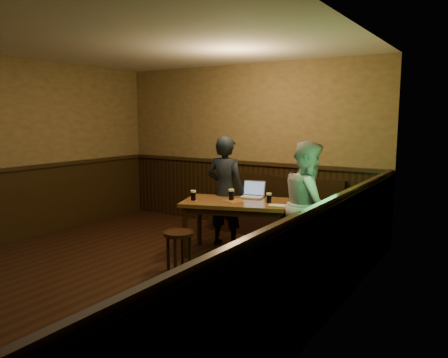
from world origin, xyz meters
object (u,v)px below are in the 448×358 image
pub_table (236,208)px  stool_right (267,248)px  bench (275,216)px  person_suit (225,191)px  pint_right (269,198)px  laptop (253,193)px  person_grey (309,205)px  stool_left (179,240)px  pint_left (193,196)px  pint_mid (231,195)px

pub_table → stool_right: bearing=-54.6°
bench → person_suit: person_suit is taller
bench → pint_right: size_ratio=15.29×
laptop → person_grey: size_ratio=0.23×
pint_right → laptop: 0.49m
stool_left → laptop: size_ratio=1.37×
bench → pub_table: 1.28m
laptop → person_suit: 0.43m
stool_right → pint_right: (-0.31, 0.64, 0.47)m
pint_left → laptop: 0.88m
pint_mid → pint_right: bearing=8.7°
pint_left → pint_mid: pint_mid is taller
stool_right → pint_mid: (-0.85, 0.56, 0.48)m
bench → stool_left: size_ratio=4.36×
stool_left → pint_right: pint_right is taller
pint_left → pint_right: pint_left is taller
pint_mid → person_suit: 0.41m
stool_right → laptop: size_ratio=1.24×
pub_table → stool_right: 1.00m
pub_table → stool_left: bearing=-123.3°
pint_right → person_suit: person_suit is taller
stool_right → pint_mid: size_ratio=2.89×
laptop → pint_mid: bearing=-121.5°
laptop → person_suit: bearing=178.3°
pint_right → person_suit: size_ratio=0.09×
stool_right → pint_left: 1.38m
pint_right → laptop: bearing=145.1°
stool_left → bench: bearing=83.6°
stool_right → pint_mid: pint_mid is taller
bench → laptop: size_ratio=5.97×
pint_right → stool_right: bearing=-64.3°
laptop → person_grey: (0.97, -0.30, -0.01)m
pint_mid → person_grey: person_grey is taller
pub_table → person_grey: (1.04, 0.06, 0.15)m
pint_right → pint_left: bearing=-157.3°
bench → stool_left: (-0.25, -2.20, 0.09)m
pint_left → person_grey: person_grey is taller
pint_left → stool_right: bearing=-10.8°
pub_table → person_grey: 1.05m
stool_left → person_suit: person_suit is taller
pint_mid → pint_right: 0.55m
stool_left → person_suit: bearing=95.1°
person_suit → pint_right: bearing=160.4°
bench → person_grey: 1.64m
stool_left → person_grey: 1.69m
bench → stool_right: 1.96m
laptop → stool_right: bearing=-62.4°
pub_table → pint_right: size_ratio=11.22×
pint_left → person_suit: 0.63m
stool_left → pint_mid: bearing=79.7°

